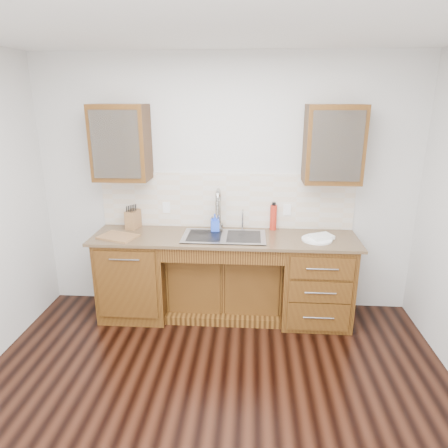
# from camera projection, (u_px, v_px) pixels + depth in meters

# --- Properties ---
(ground) EXTENTS (4.00, 3.50, 0.10)m
(ground) POSITION_uv_depth(u_px,v_px,m) (211.00, 420.00, 3.00)
(ground) COLOR black
(ceiling) EXTENTS (4.00, 3.50, 0.10)m
(ceiling) POSITION_uv_depth(u_px,v_px,m) (206.00, 2.00, 2.15)
(ceiling) COLOR white
(ceiling) RESTS_ON wall_back
(wall_back) EXTENTS (4.00, 0.10, 2.70)m
(wall_back) POSITION_uv_depth(u_px,v_px,m) (227.00, 186.00, 4.28)
(wall_back) COLOR silver
(wall_back) RESTS_ON ground
(base_cabinet_left) EXTENTS (0.70, 0.62, 0.88)m
(base_cabinet_left) POSITION_uv_depth(u_px,v_px,m) (136.00, 275.00, 4.28)
(base_cabinet_left) COLOR #593014
(base_cabinet_left) RESTS_ON ground
(base_cabinet_center) EXTENTS (1.20, 0.44, 0.70)m
(base_cabinet_center) POSITION_uv_depth(u_px,v_px,m) (225.00, 282.00, 4.33)
(base_cabinet_center) COLOR #593014
(base_cabinet_center) RESTS_ON ground
(base_cabinet_right) EXTENTS (0.70, 0.62, 0.88)m
(base_cabinet_right) POSITION_uv_depth(u_px,v_px,m) (315.00, 281.00, 4.15)
(base_cabinet_right) COLOR #593014
(base_cabinet_right) RESTS_ON ground
(countertop) EXTENTS (2.70, 0.65, 0.03)m
(countertop) POSITION_uv_depth(u_px,v_px,m) (224.00, 238.00, 4.07)
(countertop) COLOR #84705B
(countertop) RESTS_ON base_cabinet_left
(backsplash) EXTENTS (2.70, 0.02, 0.59)m
(backsplash) POSITION_uv_depth(u_px,v_px,m) (226.00, 201.00, 4.27)
(backsplash) COLOR beige
(backsplash) RESTS_ON wall_back
(sink) EXTENTS (0.84, 0.46, 0.19)m
(sink) POSITION_uv_depth(u_px,v_px,m) (224.00, 245.00, 4.07)
(sink) COLOR #9E9EA5
(sink) RESTS_ON countertop
(faucet) EXTENTS (0.04, 0.04, 0.40)m
(faucet) POSITION_uv_depth(u_px,v_px,m) (219.00, 212.00, 4.21)
(faucet) COLOR #999993
(faucet) RESTS_ON countertop
(filter_tap) EXTENTS (0.02, 0.02, 0.24)m
(filter_tap) POSITION_uv_depth(u_px,v_px,m) (243.00, 219.00, 4.23)
(filter_tap) COLOR #999993
(filter_tap) RESTS_ON countertop
(upper_cabinet_left) EXTENTS (0.55, 0.34, 0.75)m
(upper_cabinet_left) POSITION_uv_depth(u_px,v_px,m) (121.00, 143.00, 4.00)
(upper_cabinet_left) COLOR #593014
(upper_cabinet_left) RESTS_ON wall_back
(upper_cabinet_right) EXTENTS (0.55, 0.34, 0.75)m
(upper_cabinet_right) POSITION_uv_depth(u_px,v_px,m) (333.00, 145.00, 3.86)
(upper_cabinet_right) COLOR #593014
(upper_cabinet_right) RESTS_ON wall_back
(outlet_left) EXTENTS (0.08, 0.01, 0.12)m
(outlet_left) POSITION_uv_depth(u_px,v_px,m) (166.00, 208.00, 4.33)
(outlet_left) COLOR white
(outlet_left) RESTS_ON backsplash
(outlet_right) EXTENTS (0.08, 0.01, 0.12)m
(outlet_right) POSITION_uv_depth(u_px,v_px,m) (287.00, 210.00, 4.24)
(outlet_right) COLOR white
(outlet_right) RESTS_ON backsplash
(soap_bottle) EXTENTS (0.10, 0.10, 0.19)m
(soap_bottle) POSITION_uv_depth(u_px,v_px,m) (215.00, 223.00, 4.18)
(soap_bottle) COLOR blue
(soap_bottle) RESTS_ON countertop
(water_bottle) EXTENTS (0.09, 0.09, 0.27)m
(water_bottle) POSITION_uv_depth(u_px,v_px,m) (273.00, 217.00, 4.23)
(water_bottle) COLOR #B42716
(water_bottle) RESTS_ON countertop
(plate) EXTENTS (0.37, 0.37, 0.02)m
(plate) POSITION_uv_depth(u_px,v_px,m) (317.00, 239.00, 3.95)
(plate) COLOR white
(plate) RESTS_ON countertop
(dish_towel) EXTENTS (0.26, 0.23, 0.03)m
(dish_towel) POSITION_uv_depth(u_px,v_px,m) (321.00, 237.00, 3.96)
(dish_towel) COLOR white
(dish_towel) RESTS_ON plate
(knife_block) EXTENTS (0.14, 0.20, 0.20)m
(knife_block) POSITION_uv_depth(u_px,v_px,m) (133.00, 219.00, 4.29)
(knife_block) COLOR brown
(knife_block) RESTS_ON countertop
(cutting_board) EXTENTS (0.43, 0.37, 0.02)m
(cutting_board) POSITION_uv_depth(u_px,v_px,m) (118.00, 237.00, 4.03)
(cutting_board) COLOR olive
(cutting_board) RESTS_ON countertop
(cup_left_a) EXTENTS (0.13, 0.13, 0.09)m
(cup_left_a) POSITION_uv_depth(u_px,v_px,m) (113.00, 148.00, 4.02)
(cup_left_a) COLOR white
(cup_left_a) RESTS_ON upper_cabinet_left
(cup_left_b) EXTENTS (0.13, 0.13, 0.09)m
(cup_left_b) POSITION_uv_depth(u_px,v_px,m) (131.00, 148.00, 4.01)
(cup_left_b) COLOR white
(cup_left_b) RESTS_ON upper_cabinet_left
(cup_right_a) EXTENTS (0.16, 0.16, 0.10)m
(cup_right_a) POSITION_uv_depth(u_px,v_px,m) (319.00, 150.00, 3.88)
(cup_right_a) COLOR white
(cup_right_a) RESTS_ON upper_cabinet_right
(cup_right_b) EXTENTS (0.14, 0.14, 0.10)m
(cup_right_b) POSITION_uv_depth(u_px,v_px,m) (338.00, 150.00, 3.87)
(cup_right_b) COLOR white
(cup_right_b) RESTS_ON upper_cabinet_right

